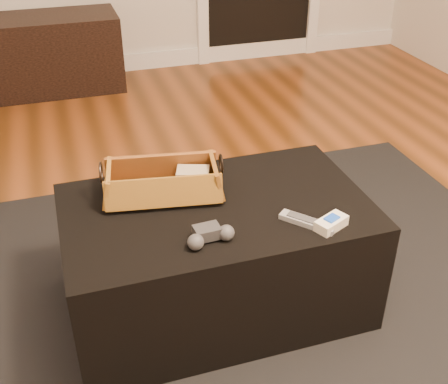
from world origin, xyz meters
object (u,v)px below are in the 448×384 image
object	(u,v)px
wicker_basket	(163,183)
cream_gadget	(331,223)
tv_remote	(157,191)
media_cabinet	(23,56)
game_controller	(210,235)
silver_remote	(307,222)
ottoman	(217,256)

from	to	relation	value
wicker_basket	cream_gadget	distance (m)	0.56
tv_remote	cream_gadget	size ratio (longest dim) A/B	1.75
cream_gadget	media_cabinet	bearing A→B (deg)	109.09
wicker_basket	game_controller	distance (m)	0.31
game_controller	media_cabinet	bearing A→B (deg)	101.65
media_cabinet	silver_remote	distance (m)	2.72
media_cabinet	cream_gadget	xyz separation A→B (m)	(0.91, -2.62, 0.20)
media_cabinet	game_controller	size ratio (longest dim) A/B	8.11
media_cabinet	ottoman	distance (m)	2.47
wicker_basket	cream_gadget	size ratio (longest dim) A/B	3.55
wicker_basket	game_controller	size ratio (longest dim) A/B	2.70
game_controller	silver_remote	bearing A→B (deg)	-0.88
ottoman	media_cabinet	bearing A→B (deg)	104.25
media_cabinet	silver_remote	size ratio (longest dim) A/B	7.77
ottoman	game_controller	world-z (taller)	game_controller
tv_remote	silver_remote	world-z (taller)	tv_remote
wicker_basket	silver_remote	bearing A→B (deg)	-38.16
tv_remote	game_controller	xyz separation A→B (m)	(0.10, -0.29, -0.00)
ottoman	cream_gadget	world-z (taller)	cream_gadget
tv_remote	cream_gadget	xyz separation A→B (m)	(0.47, -0.33, -0.01)
wicker_basket	cream_gadget	bearing A→B (deg)	-37.38
tv_remote	silver_remote	size ratio (longest dim) A/B	1.28
wicker_basket	game_controller	bearing A→B (deg)	-76.23
wicker_basket	silver_remote	world-z (taller)	wicker_basket
wicker_basket	silver_remote	distance (m)	0.49
silver_remote	cream_gadget	distance (m)	0.07
media_cabinet	game_controller	distance (m)	2.64
game_controller	cream_gadget	bearing A→B (deg)	-6.57
silver_remote	cream_gadget	xyz separation A→B (m)	(0.06, -0.04, 0.01)
game_controller	cream_gadget	xyz separation A→B (m)	(0.37, -0.04, -0.01)
ottoman	silver_remote	xyz separation A→B (m)	(0.24, -0.19, 0.22)
media_cabinet	ottoman	size ratio (longest dim) A/B	1.26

